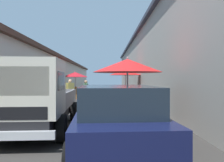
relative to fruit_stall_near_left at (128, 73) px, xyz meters
The scene contains 10 objects.
ground 7.25m from the fruit_stall_near_left, 11.37° to the left, with size 90.00×90.00×0.00m, color #33302D.
building_left_whitewash 12.22m from the fruit_stall_near_left, 41.67° to the left, with size 49.80×7.50×3.54m.
building_right_concrete 10.63m from the fruit_stall_near_left, 30.40° to the right, with size 49.80×7.50×5.68m.
fruit_stall_near_left is the anchor object (origin of this frame).
fruit_stall_near_right 10.44m from the fruit_stall_near_left, ahead, with size 2.61×2.61×2.41m.
fruit_stall_far_right 11.71m from the fruit_stall_near_left, 17.07° to the left, with size 2.14×2.14×2.28m.
hatchback_car 3.02m from the fruit_stall_near_left, 169.79° to the left, with size 4.01×2.11×1.45m.
delivery_truck 3.18m from the fruit_stall_near_left, 116.57° to the left, with size 5.00×2.15×2.08m.
vendor_by_crates 6.95m from the fruit_stall_near_left, 25.84° to the left, with size 0.49×0.45×1.59m.
vendor_in_shade 6.71m from the fruit_stall_near_left, 17.97° to the left, with size 0.62×0.27×1.54m.
Camera 1 is at (-1.07, -0.70, 1.59)m, focal length 36.33 mm.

